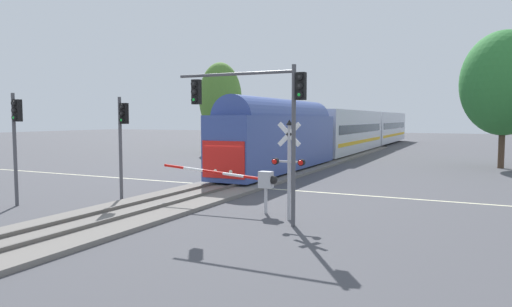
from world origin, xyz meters
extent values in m
plane|color=#47474C|center=(0.00, 0.00, 0.00)|extent=(220.00, 220.00, 0.00)
cube|color=beige|center=(0.00, 0.00, 0.00)|extent=(44.00, 0.20, 0.01)
cube|color=slate|center=(0.00, 0.00, 0.09)|extent=(4.40, 80.00, 0.18)
cube|color=#56514C|center=(-0.72, 0.00, 0.25)|extent=(0.10, 80.00, 0.14)
cube|color=#56514C|center=(0.72, 0.00, 0.25)|extent=(0.10, 80.00, 0.14)
cube|color=#384C93|center=(0.00, 7.42, 2.27)|extent=(3.00, 17.14, 3.90)
cube|color=red|center=(0.00, -1.17, 1.69)|extent=(2.76, 0.08, 2.15)
cylinder|color=#384C93|center=(0.00, 7.42, 4.10)|extent=(2.76, 15.42, 2.76)
sphere|color=#F4F2CC|center=(-0.50, -1.18, 1.00)|extent=(0.24, 0.24, 0.24)
sphere|color=#F4F2CC|center=(0.50, -1.18, 1.00)|extent=(0.24, 0.24, 0.24)
cube|color=#B7BCC6|center=(0.00, 28.01, 2.62)|extent=(3.00, 22.24, 4.60)
cube|color=black|center=(1.51, 28.01, 2.92)|extent=(0.04, 20.02, 0.90)
cube|color=gold|center=(1.52, 28.01, 1.47)|extent=(0.04, 20.46, 0.36)
cube|color=#B7BCC6|center=(0.00, 51.15, 2.62)|extent=(3.00, 22.24, 4.60)
cube|color=black|center=(1.51, 51.15, 2.92)|extent=(0.04, 20.02, 0.90)
cube|color=gold|center=(1.52, 51.15, 1.47)|extent=(0.04, 20.46, 0.36)
cylinder|color=#B7B7BC|center=(5.01, -6.34, 0.55)|extent=(0.14, 0.14, 1.10)
cube|color=#B7B7BC|center=(5.01, -6.34, 1.45)|extent=(0.56, 0.40, 0.70)
sphere|color=black|center=(5.36, -6.34, 1.45)|extent=(0.36, 0.36, 0.36)
cylinder|color=red|center=(4.49, -6.34, 1.49)|extent=(1.05, 0.12, 0.20)
cylinder|color=white|center=(3.45, -6.34, 1.57)|extent=(1.05, 0.12, 0.20)
cylinder|color=red|center=(2.41, -6.34, 1.64)|extent=(1.05, 0.12, 0.20)
cylinder|color=white|center=(1.37, -6.34, 1.72)|extent=(1.05, 0.12, 0.20)
cylinder|color=red|center=(0.33, -6.34, 1.80)|extent=(1.05, 0.12, 0.20)
sphere|color=red|center=(-0.19, -6.34, 1.83)|extent=(0.14, 0.14, 0.14)
cylinder|color=#B2B2B7|center=(6.37, -7.11, 1.88)|extent=(0.14, 0.14, 3.77)
cube|color=white|center=(6.37, -7.13, 3.42)|extent=(0.98, 0.05, 0.98)
cube|color=white|center=(6.37, -7.13, 3.42)|extent=(0.98, 0.05, 0.98)
cube|color=#B2B2B7|center=(6.37, -7.11, 2.34)|extent=(1.10, 0.08, 0.08)
cylinder|color=black|center=(5.82, -7.21, 2.34)|extent=(0.26, 0.18, 0.26)
cylinder|color=black|center=(6.92, -7.21, 2.34)|extent=(0.26, 0.18, 0.26)
sphere|color=red|center=(5.82, -7.31, 2.34)|extent=(0.20, 0.20, 0.20)
sphere|color=red|center=(6.92, -7.31, 2.34)|extent=(0.20, 0.20, 0.20)
cone|color=black|center=(6.37, -7.11, 3.89)|extent=(0.28, 0.28, 0.22)
cylinder|color=#4C4C51|center=(6.91, -8.05, 3.01)|extent=(0.16, 0.16, 6.01)
cube|color=black|center=(7.19, -8.05, 5.21)|extent=(0.34, 0.26, 1.00)
sphere|color=#262626|center=(7.19, -8.20, 5.53)|extent=(0.20, 0.20, 0.20)
cylinder|color=black|center=(7.19, -8.23, 5.53)|extent=(0.24, 0.10, 0.24)
sphere|color=#262626|center=(7.19, -8.20, 5.21)|extent=(0.20, 0.20, 0.20)
cylinder|color=black|center=(7.19, -8.23, 5.21)|extent=(0.24, 0.10, 0.24)
sphere|color=green|center=(7.19, -8.20, 4.89)|extent=(0.20, 0.20, 0.20)
cylinder|color=black|center=(7.19, -8.23, 4.89)|extent=(0.24, 0.10, 0.24)
cylinder|color=#4C4C51|center=(4.43, -8.05, 5.76)|extent=(4.97, 0.12, 0.12)
cube|color=black|center=(2.69, -8.05, 5.11)|extent=(0.34, 0.26, 1.00)
sphere|color=#262626|center=(2.69, -8.20, 5.43)|extent=(0.20, 0.20, 0.20)
cylinder|color=black|center=(2.69, -8.23, 5.43)|extent=(0.24, 0.10, 0.24)
sphere|color=#262626|center=(2.69, -8.20, 5.11)|extent=(0.20, 0.20, 0.20)
cylinder|color=black|center=(2.69, -8.23, 5.11)|extent=(0.24, 0.10, 0.24)
sphere|color=green|center=(2.69, -8.20, 4.79)|extent=(0.20, 0.20, 0.20)
cylinder|color=black|center=(2.69, -8.23, 4.79)|extent=(0.24, 0.10, 0.24)
cylinder|color=#4C4C51|center=(-2.60, -6.69, 2.54)|extent=(0.16, 0.16, 5.08)
cube|color=black|center=(-2.32, -6.69, 4.28)|extent=(0.34, 0.26, 1.00)
sphere|color=#262626|center=(-2.32, -6.84, 4.60)|extent=(0.20, 0.20, 0.20)
cylinder|color=black|center=(-2.32, -6.87, 4.60)|extent=(0.24, 0.10, 0.24)
sphere|color=#262626|center=(-2.32, -6.84, 4.28)|extent=(0.20, 0.20, 0.20)
cylinder|color=black|center=(-2.32, -6.87, 4.28)|extent=(0.24, 0.10, 0.24)
sphere|color=green|center=(-2.32, -6.84, 3.96)|extent=(0.20, 0.20, 0.20)
cylinder|color=black|center=(-2.32, -6.87, 3.96)|extent=(0.24, 0.10, 0.24)
cylinder|color=#4C4C51|center=(-6.10, -9.76, 2.60)|extent=(0.16, 0.16, 5.20)
cube|color=black|center=(-5.82, -9.76, 4.40)|extent=(0.34, 0.26, 1.00)
sphere|color=#262626|center=(-5.82, -9.91, 4.72)|extent=(0.20, 0.20, 0.20)
cylinder|color=black|center=(-5.82, -9.94, 4.72)|extent=(0.24, 0.10, 0.24)
sphere|color=#262626|center=(-5.82, -9.91, 4.40)|extent=(0.20, 0.20, 0.20)
cylinder|color=black|center=(-5.82, -9.94, 4.40)|extent=(0.24, 0.10, 0.24)
sphere|color=green|center=(-5.82, -9.91, 4.08)|extent=(0.20, 0.20, 0.20)
cylinder|color=black|center=(-5.82, -9.94, 4.08)|extent=(0.24, 0.10, 0.24)
cylinder|color=#4C3828|center=(-14.06, 22.92, 1.61)|extent=(0.47, 0.47, 3.23)
ellipsoid|color=#4C7A2D|center=(-14.06, 22.92, 6.37)|extent=(4.99, 4.99, 8.38)
cylinder|color=#4C3828|center=(14.93, 18.10, 1.86)|extent=(0.48, 0.48, 3.72)
ellipsoid|color=#2D7533|center=(14.93, 18.10, 6.88)|extent=(6.70, 6.70, 8.41)
camera|label=1|loc=(12.96, -23.92, 4.04)|focal=32.18mm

